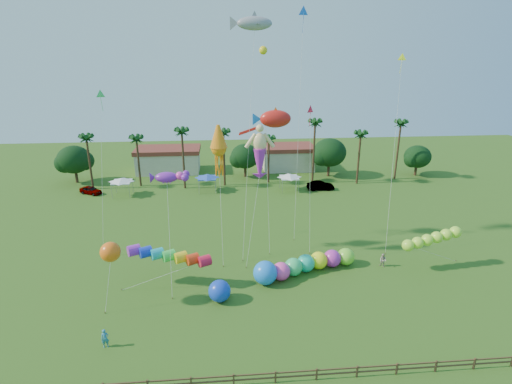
{
  "coord_description": "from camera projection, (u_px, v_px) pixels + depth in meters",
  "views": [
    {
      "loc": [
        -3.37,
        -28.4,
        22.41
      ],
      "look_at": [
        0.0,
        10.0,
        9.0
      ],
      "focal_mm": 28.0,
      "sensor_mm": 36.0,
      "label": 1
    }
  ],
  "objects": [
    {
      "name": "car_b",
      "position": [
        320.0,
        186.0,
        69.05
      ],
      "size": [
        4.67,
        1.76,
        1.52
      ],
      "primitive_type": "imported",
      "rotation": [
        0.0,
        0.0,
        1.54
      ],
      "color": "#4C4C54",
      "rests_on": "ground"
    },
    {
      "name": "fish_kite",
      "position": [
        275.0,
        119.0,
        46.35
      ],
      "size": [
        5.54,
        5.54,
        16.37
      ],
      "color": "red",
      "rests_on": "ground"
    },
    {
      "name": "shark_kite",
      "position": [
        255.0,
        23.0,
        43.13
      ],
      "size": [
        5.42,
        7.65,
        26.41
      ],
      "color": "gray",
      "rests_on": "ground"
    },
    {
      "name": "squid_kite",
      "position": [
        219.0,
        148.0,
        44.06
      ],
      "size": [
        2.26,
        5.27,
        15.23
      ],
      "color": "orange",
      "rests_on": "ground"
    },
    {
      "name": "delta_kite_green",
      "position": [
        101.0,
        98.0,
        45.02
      ],
      "size": [
        1.25,
        5.03,
        18.58
      ],
      "color": "#2FCB62",
      "rests_on": "ground"
    },
    {
      "name": "tree_line",
      "position": [
        259.0,
        156.0,
        74.65
      ],
      "size": [
        69.46,
        8.91,
        11.0
      ],
      "color": "#3A2819",
      "rests_on": "ground"
    },
    {
      "name": "rainbow_tube",
      "position": [
        183.0,
        262.0,
        39.41
      ],
      "size": [
        10.45,
        3.38,
        3.5
      ],
      "color": "red",
      "rests_on": "ground"
    },
    {
      "name": "spectator_b",
      "position": [
        383.0,
        260.0,
        44.1
      ],
      "size": [
        0.93,
        0.96,
        1.55
      ],
      "primitive_type": "imported",
      "rotation": [
        0.0,
        0.0,
        -0.9
      ],
      "color": "#A8968C",
      "rests_on": "ground"
    },
    {
      "name": "merman_kite",
      "position": [
        260.0,
        156.0,
        43.22
      ],
      "size": [
        3.06,
        4.03,
        14.81
      ],
      "color": "#F4CE8B",
      "rests_on": "ground"
    },
    {
      "name": "tent_row",
      "position": [
        207.0,
        177.0,
        67.15
      ],
      "size": [
        31.0,
        4.0,
        0.6
      ],
      "color": "white",
      "rests_on": "ground"
    },
    {
      "name": "fence",
      "position": [
        276.0,
        376.0,
        28.52
      ],
      "size": [
        36.12,
        0.12,
        1.0
      ],
      "color": "brown",
      "rests_on": "ground"
    },
    {
      "name": "green_worm",
      "position": [
        408.0,
        245.0,
        42.64
      ],
      "size": [
        10.22,
        2.39,
        3.77
      ],
      "color": "#ACF336",
      "rests_on": "ground"
    },
    {
      "name": "spectator_a",
      "position": [
        105.0,
        338.0,
        31.96
      ],
      "size": [
        0.67,
        0.53,
        1.63
      ],
      "primitive_type": "imported",
      "rotation": [
        0.0,
        0.0,
        0.26
      ],
      "color": "teal",
      "rests_on": "ground"
    },
    {
      "name": "ground",
      "position": [
        266.0,
        328.0,
        34.37
      ],
      "size": [
        160.0,
        160.0,
        0.0
      ],
      "primitive_type": "plane",
      "color": "#285116",
      "rests_on": "ground"
    },
    {
      "name": "delta_kite_blue",
      "position": [
        303.0,
        16.0,
        45.77
      ],
      "size": [
        1.71,
        4.41,
        27.6
      ],
      "color": "blue",
      "rests_on": "ground"
    },
    {
      "name": "orange_ball_kite",
      "position": [
        110.0,
        252.0,
        35.83
      ],
      "size": [
        2.0,
        2.35,
        6.46
      ],
      "color": "orange",
      "rests_on": "ground"
    },
    {
      "name": "caterpillar_inflatable",
      "position": [
        301.0,
        265.0,
        42.57
      ],
      "size": [
        11.95,
        5.66,
        2.48
      ],
      "rotation": [
        0.0,
        0.0,
        0.34
      ],
      "color": "#FF43AB",
      "rests_on": "ground"
    },
    {
      "name": "lobster_kite",
      "position": [
        167.0,
        177.0,
        39.12
      ],
      "size": [
        4.26,
        6.0,
        11.68
      ],
      "color": "purple",
      "rests_on": "ground"
    },
    {
      "name": "car_a",
      "position": [
        91.0,
        190.0,
        67.06
      ],
      "size": [
        4.23,
        3.28,
        1.34
      ],
      "primitive_type": "imported",
      "rotation": [
        0.0,
        0.0,
        1.07
      ],
      "color": "#4C4C54",
      "rests_on": "ground"
    },
    {
      "name": "buildings_row",
      "position": [
        223.0,
        160.0,
        80.5
      ],
      "size": [
        35.0,
        7.0,
        4.0
      ],
      "color": "beige",
      "rests_on": "ground"
    },
    {
      "name": "delta_kite_red",
      "position": [
        310.0,
        113.0,
        45.58
      ],
      "size": [
        1.07,
        4.33,
        16.87
      ],
      "color": "#F31B38",
      "rests_on": "ground"
    },
    {
      "name": "delta_kite_yellow",
      "position": [
        401.0,
        64.0,
        43.9
      ],
      "size": [
        1.7,
        4.49,
        22.48
      ],
      "color": "#D2EE18",
      "rests_on": "ground"
    },
    {
      "name": "blue_ball",
      "position": [
        220.0,
        291.0,
        37.9
      ],
      "size": [
        2.13,
        2.13,
        2.13
      ],
      "primitive_type": "sphere",
      "color": "blue",
      "rests_on": "ground"
    }
  ]
}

